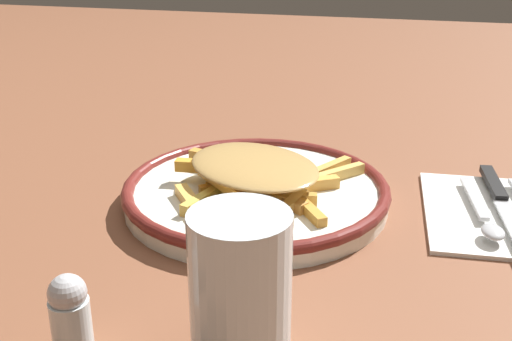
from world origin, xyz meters
The scene contains 8 objects.
ground_plane centered at (0.00, 0.00, 0.00)m, with size 2.60×2.60×0.00m, color brown.
plate centered at (0.00, 0.00, 0.01)m, with size 0.29×0.29×0.03m.
fries_heap centered at (0.00, 0.01, 0.04)m, with size 0.21×0.21×0.04m.
napkin centered at (-0.26, -0.03, 0.00)m, with size 0.16×0.19×0.01m, color white.
knife centered at (-0.26, -0.05, 0.01)m, with size 0.04×0.21×0.01m.
spoon centered at (-0.24, 0.01, 0.01)m, with size 0.04×0.15×0.01m.
water_glass centered at (-0.05, 0.26, 0.06)m, with size 0.07×0.07×0.12m, color silver.
salt_shaker centered at (0.07, 0.28, 0.03)m, with size 0.03×0.03×0.07m.
Camera 1 is at (-0.15, 0.63, 0.31)m, focal length 45.14 mm.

